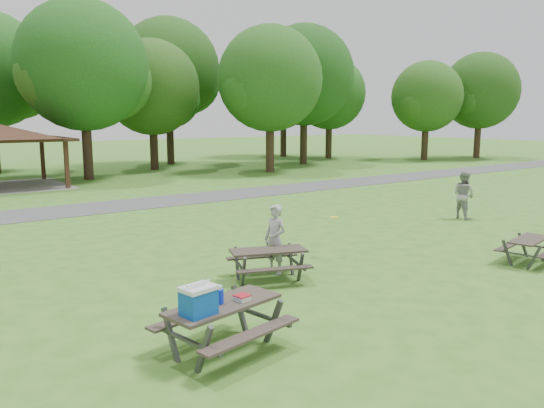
{
  "coord_description": "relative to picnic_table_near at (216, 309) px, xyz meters",
  "views": [
    {
      "loc": [
        -8.34,
        -8.76,
        3.9
      ],
      "look_at": [
        1.0,
        4.0,
        1.3
      ],
      "focal_mm": 35.0,
      "sensor_mm": 36.0,
      "label": 1
    }
  ],
  "objects": [
    {
      "name": "ground",
      "position": [
        4.21,
        1.56,
        -0.8
      ],
      "size": [
        160.0,
        160.0,
        0.0
      ],
      "primitive_type": "plane",
      "color": "#3A7020",
      "rests_on": "ground"
    },
    {
      "name": "tree_row_i",
      "position": [
        30.3,
        30.59,
        5.11
      ],
      "size": [
        7.14,
        6.8,
        9.52
      ],
      "color": "black",
      "rests_on": "ground"
    },
    {
      "name": "tree_deep_d",
      "position": [
        28.31,
        35.09,
        6.22
      ],
      "size": [
        8.4,
        8.0,
        11.27
      ],
      "color": "black",
      "rests_on": "ground"
    },
    {
      "name": "tree_row_g",
      "position": [
        18.3,
        23.59,
        5.53
      ],
      "size": [
        7.77,
        7.4,
        10.25
      ],
      "color": "#301F15",
      "rests_on": "ground"
    },
    {
      "name": "tree_row_h",
      "position": [
        24.31,
        27.09,
        6.22
      ],
      "size": [
        8.61,
        8.2,
        11.37
      ],
      "color": "black",
      "rests_on": "ground"
    },
    {
      "name": "tree_flank_right",
      "position": [
        42.3,
        22.59,
        5.35
      ],
      "size": [
        7.56,
        7.2,
        9.97
      ],
      "color": "#301E15",
      "rests_on": "ground"
    },
    {
      "name": "frisbee_thrower",
      "position": [
        3.57,
        3.19,
        0.08
      ],
      "size": [
        0.53,
        0.71,
        1.76
      ],
      "primitive_type": "imported",
      "rotation": [
        0.0,
        0.0,
        -1.38
      ],
      "color": "#99999B",
      "rests_on": "ground"
    },
    {
      "name": "picnic_table_far",
      "position": [
        9.66,
        -0.08,
        -0.29
      ],
      "size": [
        1.82,
        1.57,
        0.7
      ],
      "color": "#322A24",
      "rests_on": "ground"
    },
    {
      "name": "tree_row_j",
      "position": [
        36.29,
        24.09,
        4.76
      ],
      "size": [
        6.72,
        6.4,
        8.96
      ],
      "color": "black",
      "rests_on": "ground"
    },
    {
      "name": "frisbee_in_flight",
      "position": [
        5.88,
        3.54,
        0.32
      ],
      "size": [
        0.28,
        0.28,
        0.02
      ],
      "color": "yellow",
      "rests_on": "ground"
    },
    {
      "name": "tree_row_e",
      "position": [
        6.31,
        26.59,
        5.98
      ],
      "size": [
        8.4,
        8.0,
        11.02
      ],
      "color": "black",
      "rests_on": "ground"
    },
    {
      "name": "tree_row_f",
      "position": [
        12.3,
        30.09,
        5.04
      ],
      "size": [
        7.35,
        7.0,
        9.55
      ],
      "color": "black",
      "rests_on": "ground"
    },
    {
      "name": "asphalt_path",
      "position": [
        4.21,
        15.56,
        -0.79
      ],
      "size": [
        120.0,
        3.2,
        0.02
      ],
      "primitive_type": "cube",
      "color": "#454548",
      "rests_on": "ground"
    },
    {
      "name": "picnic_table_near",
      "position": [
        0.0,
        0.0,
        0.0
      ],
      "size": [
        2.28,
        1.96,
        1.4
      ],
      "color": "#332B25",
      "rests_on": "ground"
    },
    {
      "name": "tree_deep_c",
      "position": [
        15.32,
        33.59,
        6.64
      ],
      "size": [
        8.82,
        8.4,
        11.9
      ],
      "color": "black",
      "rests_on": "ground"
    },
    {
      "name": "frisbee_catcher",
      "position": [
        13.8,
        4.76,
        0.13
      ],
      "size": [
        0.8,
        0.97,
        1.86
      ],
      "primitive_type": "imported",
      "rotation": [
        0.0,
        0.0,
        1.47
      ],
      "color": "#969698",
      "rests_on": "ground"
    },
    {
      "name": "picnic_table_middle",
      "position": [
        3.1,
        2.84,
        -0.22
      ],
      "size": [
        2.2,
        1.99,
        0.78
      ],
      "color": "#302822",
      "rests_on": "ground"
    }
  ]
}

